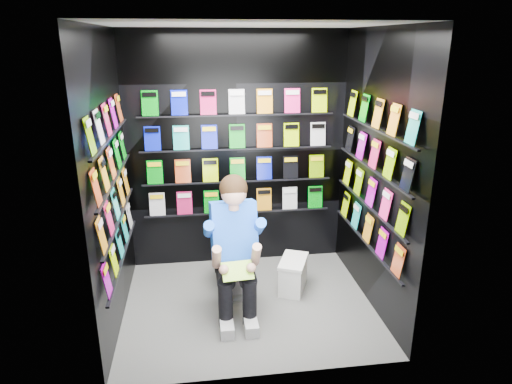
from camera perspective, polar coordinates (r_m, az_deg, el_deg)
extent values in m
plane|color=#5E5E5B|center=(4.63, -0.92, -13.91)|extent=(2.40, 2.40, 0.00)
plane|color=white|center=(3.91, -1.13, 20.21)|extent=(2.40, 2.40, 0.00)
cube|color=black|center=(5.04, -2.38, 4.93)|extent=(2.40, 0.04, 2.60)
cube|color=black|center=(3.15, 1.17, -3.59)|extent=(2.40, 0.04, 2.60)
cube|color=black|center=(4.13, -17.80, 0.92)|extent=(0.04, 2.00, 2.60)
cube|color=black|center=(4.39, 14.76, 2.23)|extent=(0.04, 2.00, 2.60)
imported|color=white|center=(4.76, -3.17, -7.92)|extent=(0.48, 0.78, 0.73)
cube|color=silver|center=(4.83, 4.65, -10.39)|extent=(0.37, 0.47, 0.31)
cube|color=silver|center=(4.75, 4.70, -8.58)|extent=(0.40, 0.50, 0.03)
cube|color=green|center=(4.02, -2.33, -9.82)|extent=(0.29, 0.18, 0.12)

